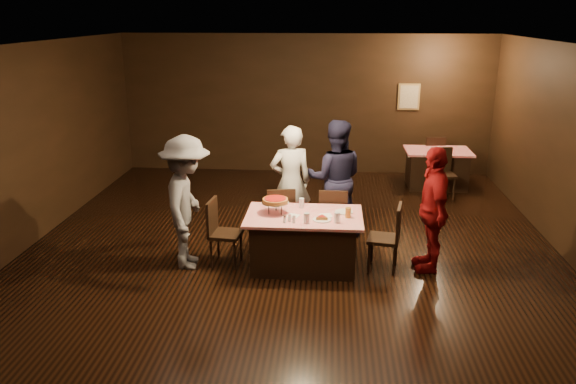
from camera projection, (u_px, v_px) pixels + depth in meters
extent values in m
plane|color=black|center=(288.00, 266.00, 7.93)|extent=(10.00, 10.00, 0.00)
cube|color=silver|center=(288.00, 48.00, 7.01)|extent=(8.00, 10.00, 0.04)
cube|color=black|center=(306.00, 105.00, 12.21)|extent=(8.00, 0.04, 3.00)
cube|color=black|center=(0.00, 158.00, 7.77)|extent=(0.04, 10.00, 3.00)
cube|color=tan|center=(409.00, 97.00, 11.96)|extent=(0.46, 0.03, 0.56)
cube|color=beige|center=(409.00, 97.00, 11.94)|extent=(0.38, 0.01, 0.48)
cube|color=red|center=(304.00, 241.00, 7.82)|extent=(1.60, 1.00, 0.77)
cube|color=red|center=(437.00, 169.00, 11.42)|extent=(1.30, 0.90, 0.77)
cube|color=black|center=(280.00, 216.00, 8.53)|extent=(0.49, 0.49, 0.95)
cube|color=black|center=(333.00, 217.00, 8.47)|extent=(0.42, 0.42, 0.95)
cube|color=black|center=(226.00, 233.00, 7.87)|extent=(0.46, 0.46, 0.95)
cube|color=black|center=(384.00, 237.00, 7.71)|extent=(0.49, 0.49, 0.95)
cube|color=black|center=(443.00, 174.00, 10.73)|extent=(0.48, 0.48, 0.95)
cube|color=black|center=(432.00, 157.00, 11.96)|extent=(0.47, 0.47, 0.95)
imported|color=silver|center=(291.00, 182.00, 8.76)|extent=(0.75, 0.60, 1.79)
imported|color=black|center=(335.00, 178.00, 8.82)|extent=(0.91, 0.71, 1.86)
imported|color=slate|center=(187.00, 203.00, 7.69)|extent=(0.82, 1.27, 1.87)
imported|color=maroon|center=(432.00, 209.00, 7.61)|extent=(0.46, 1.04, 1.75)
cylinder|color=black|center=(276.00, 206.00, 7.85)|extent=(0.01, 0.01, 0.15)
cylinder|color=black|center=(269.00, 209.00, 7.71)|extent=(0.01, 0.01, 0.15)
cylinder|color=black|center=(281.00, 209.00, 7.70)|extent=(0.01, 0.01, 0.15)
cylinder|color=silver|center=(275.00, 202.00, 7.73)|extent=(0.38, 0.38, 0.01)
cylinder|color=#B27233|center=(275.00, 200.00, 7.72)|extent=(0.35, 0.35, 0.05)
cylinder|color=#A5140C|center=(275.00, 198.00, 7.71)|extent=(0.30, 0.30, 0.01)
cylinder|color=white|center=(322.00, 220.00, 7.51)|extent=(0.25, 0.25, 0.01)
cylinder|color=#B27233|center=(322.00, 218.00, 7.50)|extent=(0.18, 0.18, 0.04)
cylinder|color=#A5140C|center=(322.00, 216.00, 7.49)|extent=(0.14, 0.14, 0.01)
cylinder|color=white|center=(344.00, 212.00, 7.80)|extent=(0.25, 0.25, 0.01)
cylinder|color=silver|center=(307.00, 218.00, 7.39)|extent=(0.08, 0.08, 0.14)
cylinder|color=silver|center=(337.00, 217.00, 7.41)|extent=(0.08, 0.08, 0.14)
cylinder|color=#BF7F26|center=(348.00, 213.00, 7.59)|extent=(0.08, 0.08, 0.14)
cylinder|color=silver|center=(302.00, 203.00, 7.97)|extent=(0.08, 0.08, 0.14)
cylinder|color=silver|center=(290.00, 218.00, 7.46)|extent=(0.04, 0.04, 0.08)
cylinder|color=silver|center=(290.00, 215.00, 7.45)|extent=(0.05, 0.05, 0.02)
cylinder|color=silver|center=(294.00, 220.00, 7.41)|extent=(0.04, 0.04, 0.08)
cylinder|color=silver|center=(294.00, 217.00, 7.40)|extent=(0.05, 0.05, 0.02)
cylinder|color=silver|center=(285.00, 220.00, 7.42)|extent=(0.04, 0.04, 0.08)
cylinder|color=silver|center=(285.00, 216.00, 7.41)|extent=(0.05, 0.05, 0.02)
cube|color=white|center=(326.00, 215.00, 7.68)|extent=(0.19, 0.19, 0.01)
cube|color=white|center=(293.00, 216.00, 7.66)|extent=(0.21, 0.21, 0.01)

